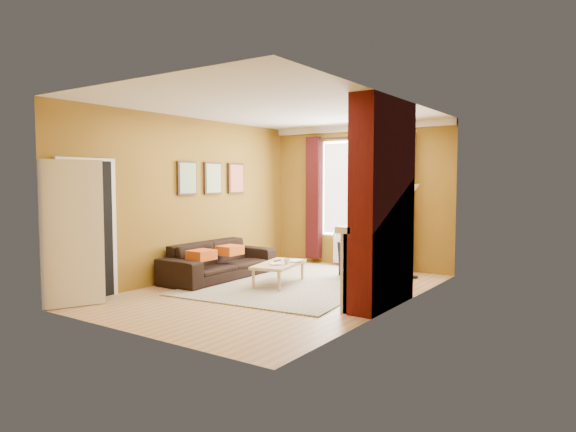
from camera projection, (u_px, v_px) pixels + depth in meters
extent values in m
plane|color=#9A7146|center=(279.00, 291.00, 7.97)|extent=(5.50, 5.50, 0.00)
cube|color=brown|center=(359.00, 196.00, 10.14)|extent=(3.80, 0.02, 2.80)
cube|color=brown|center=(133.00, 209.00, 5.61)|extent=(3.80, 0.02, 2.80)
cube|color=brown|center=(395.00, 204.00, 6.80)|extent=(0.02, 5.50, 2.80)
cube|color=brown|center=(190.00, 198.00, 8.94)|extent=(0.02, 5.50, 2.80)
cube|color=silver|center=(279.00, 109.00, 7.78)|extent=(3.80, 5.50, 0.01)
cube|color=#470D0A|center=(383.00, 204.00, 6.90)|extent=(0.35, 1.40, 2.80)
cube|color=silver|center=(369.00, 265.00, 7.07)|extent=(0.12, 1.30, 1.10)
cube|color=silver|center=(366.00, 226.00, 7.06)|extent=(0.22, 1.40, 0.08)
cube|color=silver|center=(348.00, 273.00, 6.61)|extent=(0.16, 0.14, 1.04)
cube|color=silver|center=(385.00, 261.00, 7.56)|extent=(0.16, 0.14, 1.04)
cube|color=black|center=(371.00, 272.00, 7.06)|extent=(0.06, 0.80, 0.90)
cube|color=black|center=(369.00, 302.00, 7.10)|extent=(0.20, 1.00, 0.06)
cube|color=silver|center=(355.00, 219.00, 6.76)|extent=(0.03, 0.12, 0.16)
cube|color=#301E12|center=(364.00, 219.00, 6.97)|extent=(0.03, 0.10, 0.14)
cylinder|color=#301E12|center=(372.00, 218.00, 7.17)|extent=(0.10, 0.10, 0.12)
cube|color=#301E12|center=(371.00, 170.00, 6.98)|extent=(0.03, 0.60, 0.75)
cube|color=olive|center=(369.00, 170.00, 6.99)|extent=(0.01, 0.52, 0.66)
cube|color=silver|center=(359.00, 128.00, 10.01)|extent=(3.80, 0.08, 0.12)
cube|color=white|center=(359.00, 189.00, 10.10)|extent=(1.60, 0.04, 1.90)
cube|color=white|center=(358.00, 189.00, 10.07)|extent=(1.50, 0.02, 1.80)
cube|color=silver|center=(358.00, 189.00, 10.09)|extent=(0.06, 0.04, 1.90)
cube|color=#3C0D0E|center=(314.00, 198.00, 10.60)|extent=(0.30, 0.16, 2.50)
cube|color=#3C0D0E|center=(404.00, 200.00, 9.49)|extent=(0.30, 0.16, 2.50)
cylinder|color=#301E12|center=(357.00, 137.00, 9.96)|extent=(2.30, 0.05, 0.05)
cube|color=silver|center=(356.00, 249.00, 10.13)|extent=(1.00, 0.10, 0.60)
cube|color=silver|center=(335.00, 248.00, 10.33)|extent=(0.04, 0.03, 0.56)
cube|color=silver|center=(340.00, 248.00, 10.27)|extent=(0.04, 0.03, 0.56)
cube|color=silver|center=(345.00, 249.00, 10.21)|extent=(0.04, 0.03, 0.56)
cube|color=silver|center=(350.00, 249.00, 10.15)|extent=(0.04, 0.03, 0.56)
cube|color=silver|center=(355.00, 250.00, 10.09)|extent=(0.04, 0.03, 0.56)
cube|color=silver|center=(360.00, 250.00, 10.02)|extent=(0.04, 0.03, 0.56)
cube|color=silver|center=(365.00, 251.00, 9.96)|extent=(0.04, 0.03, 0.56)
cube|color=silver|center=(370.00, 251.00, 9.90)|extent=(0.04, 0.03, 0.56)
cube|color=silver|center=(375.00, 251.00, 9.84)|extent=(0.04, 0.03, 0.56)
cube|color=#301E12|center=(187.00, 178.00, 8.82)|extent=(0.04, 0.44, 0.58)
cube|color=#E0EC37|center=(188.00, 178.00, 8.81)|extent=(0.01, 0.38, 0.52)
cube|color=#301E12|center=(213.00, 178.00, 9.36)|extent=(0.04, 0.44, 0.58)
cube|color=green|center=(214.00, 178.00, 9.34)|extent=(0.01, 0.38, 0.52)
cube|color=#301E12|center=(236.00, 178.00, 9.89)|extent=(0.04, 0.44, 0.58)
cube|color=#BC2F47|center=(237.00, 178.00, 9.88)|extent=(0.01, 0.38, 0.52)
cube|color=silver|center=(88.00, 231.00, 7.27)|extent=(0.05, 0.94, 2.06)
cube|color=black|center=(88.00, 231.00, 7.26)|extent=(0.02, 0.80, 1.98)
cube|color=silver|center=(73.00, 234.00, 6.86)|extent=(0.37, 0.74, 1.98)
imported|color=#417935|center=(381.00, 212.00, 7.42)|extent=(0.14, 0.10, 0.27)
cube|color=#BD4B0F|center=(201.00, 255.00, 8.33)|extent=(0.34, 0.40, 0.16)
cube|color=#BD4B0F|center=(230.00, 250.00, 8.91)|extent=(0.34, 0.40, 0.16)
cube|color=teal|center=(293.00, 282.00, 8.60)|extent=(2.98, 3.87, 0.02)
imported|color=black|center=(219.00, 260.00, 8.92)|extent=(0.87, 2.20, 0.64)
imported|color=black|center=(371.00, 261.00, 8.90)|extent=(1.26, 1.26, 0.62)
cube|color=tan|center=(279.00, 264.00, 8.36)|extent=(0.77, 1.19, 0.05)
cylinder|color=tan|center=(253.00, 280.00, 8.00)|extent=(0.05, 0.05, 0.32)
cylinder|color=tan|center=(279.00, 282.00, 7.83)|extent=(0.05, 0.05, 0.32)
cylinder|color=tan|center=(279.00, 270.00, 8.91)|extent=(0.05, 0.05, 0.32)
cylinder|color=tan|center=(302.00, 271.00, 8.75)|extent=(0.05, 0.05, 0.32)
cylinder|color=#A77848|center=(379.00, 262.00, 9.32)|extent=(0.44, 0.44, 0.47)
cylinder|color=black|center=(411.00, 277.00, 9.01)|extent=(0.24, 0.24, 0.03)
cylinder|color=black|center=(412.00, 233.00, 8.96)|extent=(0.02, 0.02, 1.52)
cone|color=beige|center=(412.00, 189.00, 8.91)|extent=(0.24, 0.24, 0.18)
imported|color=#999999|center=(270.00, 264.00, 8.20)|extent=(0.29, 0.30, 0.02)
imported|color=#999999|center=(290.00, 260.00, 8.57)|extent=(0.22, 0.30, 0.02)
imported|color=#999999|center=(287.00, 261.00, 8.22)|extent=(0.11, 0.11, 0.09)
cube|color=#29292C|center=(278.00, 261.00, 8.54)|extent=(0.05, 0.15, 0.02)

